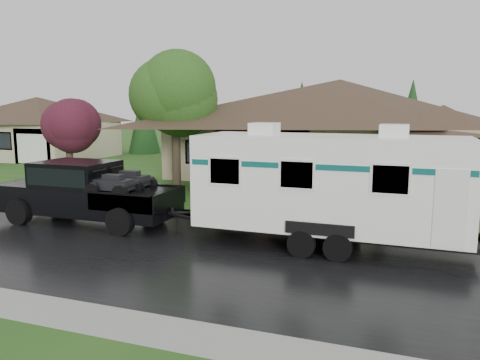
% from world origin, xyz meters
% --- Properties ---
extents(ground, '(140.00, 140.00, 0.00)m').
position_xyz_m(ground, '(0.00, 0.00, 0.00)').
color(ground, '#225019').
rests_on(ground, ground).
extents(road, '(140.00, 8.00, 0.01)m').
position_xyz_m(road, '(0.00, -2.00, 0.01)').
color(road, black).
rests_on(road, ground).
extents(curb, '(140.00, 0.50, 0.15)m').
position_xyz_m(curb, '(0.00, 2.25, 0.07)').
color(curb, gray).
rests_on(curb, ground).
extents(lawn, '(140.00, 26.00, 0.15)m').
position_xyz_m(lawn, '(0.00, 15.00, 0.07)').
color(lawn, '#225019').
rests_on(lawn, ground).
extents(house_main, '(19.44, 10.80, 6.90)m').
position_xyz_m(house_main, '(2.29, 13.84, 3.59)').
color(house_main, gray).
rests_on(house_main, lawn).
extents(house_far, '(10.80, 8.64, 5.80)m').
position_xyz_m(house_far, '(-21.78, 15.85, 2.97)').
color(house_far, tan).
rests_on(house_far, lawn).
extents(tree_left_green, '(4.03, 4.03, 6.66)m').
position_xyz_m(tree_left_green, '(-5.26, 7.41, 4.77)').
color(tree_left_green, '#382B1E').
rests_on(tree_left_green, lawn).
extents(tree_red, '(2.62, 2.62, 4.33)m').
position_xyz_m(tree_red, '(-10.00, 5.09, 3.15)').
color(tree_red, '#382B1E').
rests_on(tree_red, lawn).
extents(shrub_row, '(13.60, 1.00, 1.00)m').
position_xyz_m(shrub_row, '(2.00, 9.30, 0.65)').
color(shrub_row, '#143814').
rests_on(shrub_row, lawn).
extents(pickup_truck, '(6.69, 2.54, 2.23)m').
position_xyz_m(pickup_truck, '(-5.11, -0.09, 1.19)').
color(pickup_truck, black).
rests_on(pickup_truck, ground).
extents(travel_trailer, '(8.25, 2.90, 3.70)m').
position_xyz_m(travel_trailer, '(3.71, -0.09, 1.96)').
color(travel_trailer, white).
rests_on(travel_trailer, ground).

